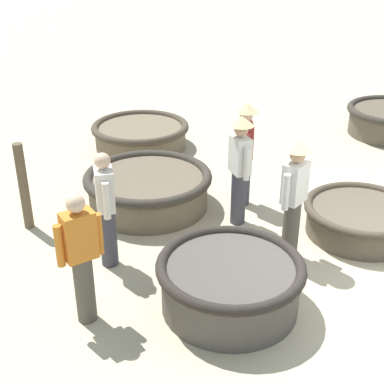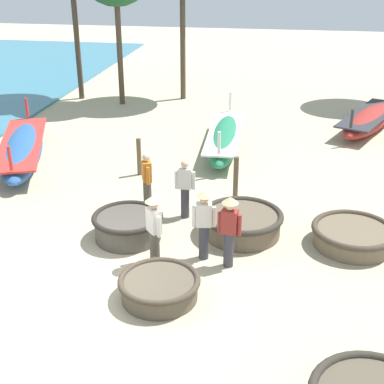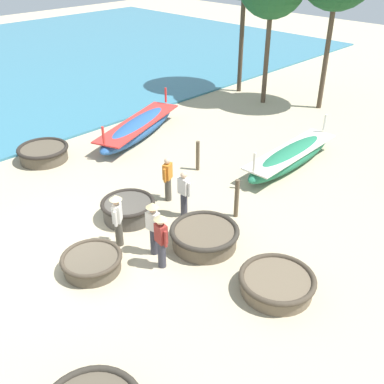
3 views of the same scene
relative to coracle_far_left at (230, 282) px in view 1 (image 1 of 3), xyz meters
The scene contains 10 objects.
coracle_far_left is the anchor object (origin of this frame).
coracle_upturned 5.31m from the coracle_far_left, ahead, with size 1.94×1.94×0.49m.
coracle_front_left 2.75m from the coracle_far_left, 13.70° to the left, with size 2.00×2.00×0.59m.
coracle_weathered 2.59m from the coracle_far_left, 60.34° to the right, with size 1.64×1.64×0.47m.
fisherman_standing_left 2.71m from the coracle_far_left, 18.47° to the right, with size 0.52×0.36×1.67m.
fisherman_crouching 1.71m from the coracle_far_left, 87.23° to the left, with size 0.34×0.50×1.57m.
fisherman_hauling 1.52m from the coracle_far_left, 49.07° to the right, with size 0.39×0.42×1.67m.
fisherman_standing_right 1.83m from the coracle_far_left, 49.13° to the left, with size 0.53×0.23×1.57m.
fisherman_by_coracle 2.11m from the coracle_far_left, 17.40° to the right, with size 0.52×0.36×1.67m.
mooring_post_inland 3.42m from the coracle_far_left, 46.45° to the left, with size 0.14×0.14×1.32m, color brown.
Camera 1 is at (-4.98, 3.48, 3.97)m, focal length 50.00 mm.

